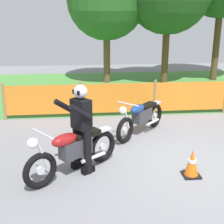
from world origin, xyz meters
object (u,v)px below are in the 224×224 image
at_px(motorcycle_lead, 73,150).
at_px(rider_lead, 81,126).
at_px(traffic_cone, 192,163).
at_px(motorcycle_trailing, 141,117).

height_order(motorcycle_lead, rider_lead, rider_lead).
distance_m(motorcycle_lead, traffic_cone, 2.21).
distance_m(motorcycle_trailing, traffic_cone, 2.23).
xyz_separation_m(rider_lead, traffic_cone, (2.03, -0.42, -0.66)).
xyz_separation_m(motorcycle_lead, traffic_cone, (2.18, -0.29, -0.22)).
bearing_deg(rider_lead, motorcycle_trailing, -168.48).
xyz_separation_m(motorcycle_trailing, rider_lead, (-1.46, -1.73, 0.46)).
distance_m(motorcycle_lead, rider_lead, 0.48).
distance_m(motorcycle_lead, motorcycle_trailing, 2.46).
bearing_deg(traffic_cone, motorcycle_trailing, 104.84).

